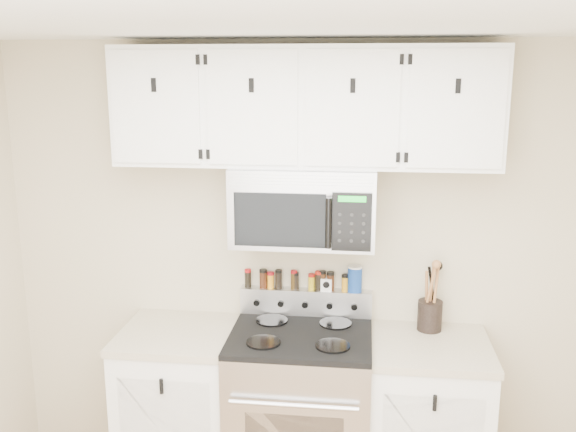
# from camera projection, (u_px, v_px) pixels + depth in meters

# --- Properties ---
(back_wall) EXTENTS (3.50, 0.01, 2.50)m
(back_wall) POSITION_uv_depth(u_px,v_px,m) (307.00, 263.00, 3.69)
(back_wall) COLOR #B9AE8B
(back_wall) RESTS_ON floor
(ceiling) EXTENTS (3.50, 3.50, 0.01)m
(ceiling) POSITION_uv_depth(u_px,v_px,m) (249.00, 11.00, 1.73)
(ceiling) COLOR white
(ceiling) RESTS_ON back_wall
(range) EXTENTS (0.76, 0.65, 1.10)m
(range) POSITION_uv_depth(u_px,v_px,m) (300.00, 411.00, 3.56)
(range) COLOR #B7B7BA
(range) RESTS_ON floor
(base_cabinet_left) EXTENTS (0.64, 0.62, 0.92)m
(base_cabinet_left) POSITION_uv_depth(u_px,v_px,m) (181.00, 405.00, 3.67)
(base_cabinet_left) COLOR white
(base_cabinet_left) RESTS_ON floor
(base_cabinet_right) EXTENTS (0.64, 0.62, 0.92)m
(base_cabinet_right) POSITION_uv_depth(u_px,v_px,m) (426.00, 421.00, 3.50)
(base_cabinet_right) COLOR white
(base_cabinet_right) RESTS_ON floor
(microwave) EXTENTS (0.76, 0.44, 0.42)m
(microwave) POSITION_uv_depth(u_px,v_px,m) (304.00, 205.00, 3.43)
(microwave) COLOR #9E9EA3
(microwave) RESTS_ON back_wall
(upper_cabinets) EXTENTS (2.00, 0.35, 0.62)m
(upper_cabinets) POSITION_uv_depth(u_px,v_px,m) (305.00, 106.00, 3.33)
(upper_cabinets) COLOR white
(upper_cabinets) RESTS_ON back_wall
(utensil_crock) EXTENTS (0.14, 0.14, 0.39)m
(utensil_crock) POSITION_uv_depth(u_px,v_px,m) (430.00, 313.00, 3.55)
(utensil_crock) COLOR black
(utensil_crock) RESTS_ON base_cabinet_right
(kitchen_timer) EXTENTS (0.06, 0.05, 0.07)m
(kitchen_timer) POSITION_uv_depth(u_px,v_px,m) (326.00, 284.00, 3.67)
(kitchen_timer) COLOR white
(kitchen_timer) RESTS_ON range
(salt_canister) EXTENTS (0.08, 0.08, 0.15)m
(salt_canister) POSITION_uv_depth(u_px,v_px,m) (355.00, 279.00, 3.64)
(salt_canister) COLOR #163E97
(salt_canister) RESTS_ON range
(spice_jar_0) EXTENTS (0.04, 0.04, 0.11)m
(spice_jar_0) POSITION_uv_depth(u_px,v_px,m) (248.00, 278.00, 3.72)
(spice_jar_0) COLOR black
(spice_jar_0) RESTS_ON range
(spice_jar_1) EXTENTS (0.05, 0.05, 0.11)m
(spice_jar_1) POSITION_uv_depth(u_px,v_px,m) (263.00, 278.00, 3.71)
(spice_jar_1) COLOR #3E1E0F
(spice_jar_1) RESTS_ON range
(spice_jar_2) EXTENTS (0.04, 0.04, 0.10)m
(spice_jar_2) POSITION_uv_depth(u_px,v_px,m) (271.00, 280.00, 3.71)
(spice_jar_2) COLOR orange
(spice_jar_2) RESTS_ON range
(spice_jar_3) EXTENTS (0.04, 0.04, 0.11)m
(spice_jar_3) POSITION_uv_depth(u_px,v_px,m) (279.00, 279.00, 3.70)
(spice_jar_3) COLOR black
(spice_jar_3) RESTS_ON range
(spice_jar_4) EXTENTS (0.04, 0.04, 0.11)m
(spice_jar_4) POSITION_uv_depth(u_px,v_px,m) (294.00, 280.00, 3.69)
(spice_jar_4) COLOR #3D2A0E
(spice_jar_4) RESTS_ON range
(spice_jar_5) EXTENTS (0.04, 0.04, 0.10)m
(spice_jar_5) POSITION_uv_depth(u_px,v_px,m) (296.00, 281.00, 3.69)
(spice_jar_5) COLOR black
(spice_jar_5) RESTS_ON range
(spice_jar_6) EXTENTS (0.04, 0.04, 0.09)m
(spice_jar_6) POSITION_uv_depth(u_px,v_px,m) (311.00, 282.00, 3.68)
(spice_jar_6) COLOR gold
(spice_jar_6) RESTS_ON range
(spice_jar_7) EXTENTS (0.04, 0.04, 0.11)m
(spice_jar_7) POSITION_uv_depth(u_px,v_px,m) (319.00, 281.00, 3.67)
(spice_jar_7) COLOR black
(spice_jar_7) RESTS_ON range
(spice_jar_8) EXTENTS (0.04, 0.04, 0.12)m
(spice_jar_8) POSITION_uv_depth(u_px,v_px,m) (322.00, 280.00, 3.67)
(spice_jar_8) COLOR #3F220F
(spice_jar_8) RESTS_ON range
(spice_jar_9) EXTENTS (0.04, 0.04, 0.11)m
(spice_jar_9) POSITION_uv_depth(u_px,v_px,m) (331.00, 281.00, 3.67)
(spice_jar_9) COLOR #391C0D
(spice_jar_9) RESTS_ON range
(spice_jar_10) EXTENTS (0.04, 0.04, 0.10)m
(spice_jar_10) POSITION_uv_depth(u_px,v_px,m) (345.00, 283.00, 3.66)
(spice_jar_10) COLOR orange
(spice_jar_10) RESTS_ON range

